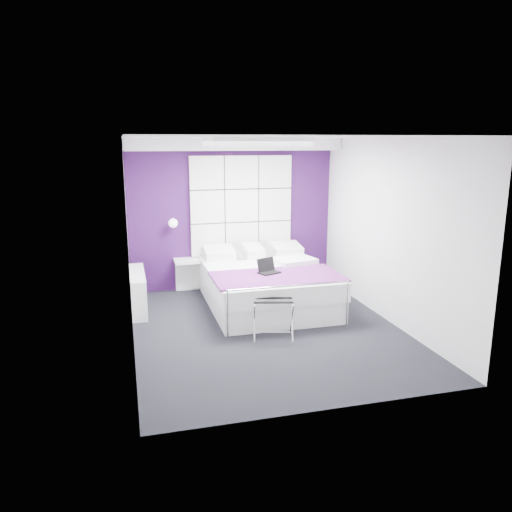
{
  "coord_description": "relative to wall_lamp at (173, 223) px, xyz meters",
  "views": [
    {
      "loc": [
        -1.82,
        -6.26,
        2.55
      ],
      "look_at": [
        -0.06,
        0.35,
        0.97
      ],
      "focal_mm": 35.0,
      "sensor_mm": 36.0,
      "label": 1
    }
  ],
  "objects": [
    {
      "name": "wall_lamp",
      "position": [
        0.0,
        0.0,
        0.0
      ],
      "size": [
        0.15,
        0.15,
        0.15
      ],
      "primitive_type": "sphere",
      "color": "white",
      "rests_on": "wall_back"
    },
    {
      "name": "accent_wall",
      "position": [
        1.05,
        0.13,
        0.08
      ],
      "size": [
        3.58,
        0.02,
        2.58
      ],
      "primitive_type": "cube",
      "color": "#330F43",
      "rests_on": "wall_back"
    },
    {
      "name": "nightstand",
      "position": [
        0.23,
        -0.04,
        -0.66
      ],
      "size": [
        0.46,
        0.36,
        0.05
      ],
      "primitive_type": "cube",
      "color": "white",
      "rests_on": "wall_back"
    },
    {
      "name": "ceiling",
      "position": [
        1.05,
        -2.06,
        1.38
      ],
      "size": [
        4.4,
        4.4,
        0.0
      ],
      "primitive_type": "plane",
      "rotation": [
        3.14,
        0.0,
        0.0
      ],
      "color": "white",
      "rests_on": "wall_back"
    },
    {
      "name": "luggage_rack",
      "position": [
        1.06,
        -2.32,
        -0.96
      ],
      "size": [
        0.52,
        0.38,
        0.51
      ],
      "rotation": [
        0.0,
        0.0,
        -0.25
      ],
      "color": "silver",
      "rests_on": "floor"
    },
    {
      "name": "headboard",
      "position": [
        1.2,
        0.08,
        -0.05
      ],
      "size": [
        1.8,
        0.08,
        2.3
      ],
      "primitive_type": null,
      "color": "silver",
      "rests_on": "wall_back"
    },
    {
      "name": "soffit",
      "position": [
        1.05,
        -0.11,
        1.28
      ],
      "size": [
        3.58,
        0.5,
        0.2
      ],
      "primitive_type": "cube",
      "color": "white",
      "rests_on": "wall_back"
    },
    {
      "name": "wall_right",
      "position": [
        2.85,
        -2.06,
        0.08
      ],
      "size": [
        0.0,
        4.4,
        4.4
      ],
      "primitive_type": "plane",
      "rotation": [
        1.57,
        0.0,
        -1.57
      ],
      "color": "silver",
      "rests_on": "floor"
    },
    {
      "name": "laptop",
      "position": [
        1.25,
        -1.44,
        -0.52
      ],
      "size": [
        0.3,
        0.22,
        0.22
      ],
      "rotation": [
        0.0,
        0.0,
        0.39
      ],
      "color": "black",
      "rests_on": "bed"
    },
    {
      "name": "skylight",
      "position": [
        1.05,
        -1.46,
        1.33
      ],
      "size": [
        1.36,
        0.86,
        0.12
      ],
      "primitive_type": null,
      "color": "white",
      "rests_on": "ceiling"
    },
    {
      "name": "radiator",
      "position": [
        -0.64,
        -0.76,
        -0.92
      ],
      "size": [
        0.22,
        1.2,
        0.6
      ],
      "primitive_type": "cube",
      "color": "white",
      "rests_on": "floor"
    },
    {
      "name": "wall_back",
      "position": [
        1.05,
        0.14,
        0.08
      ],
      "size": [
        3.6,
        0.0,
        3.6
      ],
      "primitive_type": "plane",
      "rotation": [
        1.57,
        0.0,
        0.0
      ],
      "color": "silver",
      "rests_on": "floor"
    },
    {
      "name": "bed",
      "position": [
        1.32,
        -1.05,
        -0.88
      ],
      "size": [
        1.88,
        2.27,
        0.79
      ],
      "color": "white",
      "rests_on": "floor"
    },
    {
      "name": "wall_left",
      "position": [
        -0.75,
        -2.06,
        0.08
      ],
      "size": [
        0.0,
        4.4,
        4.4
      ],
      "primitive_type": "plane",
      "rotation": [
        1.57,
        0.0,
        1.57
      ],
      "color": "silver",
      "rests_on": "floor"
    },
    {
      "name": "floor",
      "position": [
        1.05,
        -2.06,
        -1.22
      ],
      "size": [
        4.4,
        4.4,
        0.0
      ],
      "primitive_type": "plane",
      "color": "black",
      "rests_on": "ground"
    }
  ]
}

